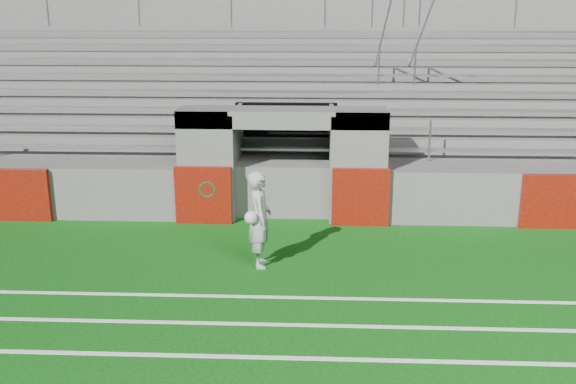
{
  "coord_description": "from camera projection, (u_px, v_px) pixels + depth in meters",
  "views": [
    {
      "loc": [
        0.78,
        -11.11,
        4.76
      ],
      "look_at": [
        0.2,
        1.8,
        1.1
      ],
      "focal_mm": 40.0,
      "sensor_mm": 36.0,
      "label": 1
    }
  ],
  "objects": [
    {
      "name": "stadium_structure",
      "position": [
        291.0,
        124.0,
        19.26
      ],
      "size": [
        26.0,
        8.48,
        5.42
      ],
      "color": "#575553",
      "rests_on": "ground"
    },
    {
      "name": "goalkeeper_with_ball",
      "position": [
        260.0,
        219.0,
        12.19
      ],
      "size": [
        0.55,
        0.74,
        1.88
      ],
      "color": "#A0A3A9",
      "rests_on": "ground"
    },
    {
      "name": "ground",
      "position": [
        273.0,
        274.0,
        12.01
      ],
      "size": [
        90.0,
        90.0,
        0.0
      ],
      "primitive_type": "plane",
      "color": "#0B470C",
      "rests_on": "ground"
    },
    {
      "name": "hose_coil",
      "position": [
        208.0,
        189.0,
        14.68
      ],
      "size": [
        0.53,
        0.14,
        0.53
      ],
      "color": "#0D431E",
      "rests_on": "ground"
    }
  ]
}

